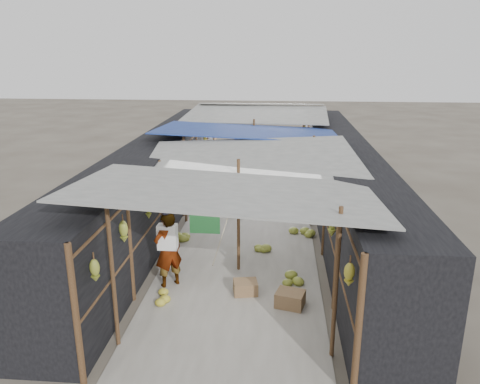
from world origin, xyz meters
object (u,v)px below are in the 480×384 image
(black_basin, at_px, (300,177))
(shopper_blue, at_px, (243,184))
(crate_near, at_px, (245,288))
(vendor_seated, at_px, (286,186))
(vendor_elderly, at_px, (168,250))

(black_basin, distance_m, shopper_blue, 3.96)
(black_basin, bearing_deg, shopper_blue, -120.30)
(crate_near, bearing_deg, black_basin, 70.45)
(crate_near, relative_size, black_basin, 0.79)
(shopper_blue, height_order, vendor_seated, shopper_blue)
(shopper_blue, relative_size, vendor_seated, 1.62)
(black_basin, height_order, vendor_seated, vendor_seated)
(crate_near, distance_m, black_basin, 9.15)
(crate_near, xyz_separation_m, vendor_seated, (0.88, 6.59, 0.30))
(crate_near, bearing_deg, shopper_blue, 84.80)
(vendor_elderly, height_order, vendor_seated, vendor_elderly)
(black_basin, bearing_deg, vendor_elderly, -109.42)
(vendor_seated, bearing_deg, black_basin, 157.49)
(crate_near, xyz_separation_m, black_basin, (1.46, 9.03, -0.05))
(crate_near, bearing_deg, vendor_elderly, 161.78)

